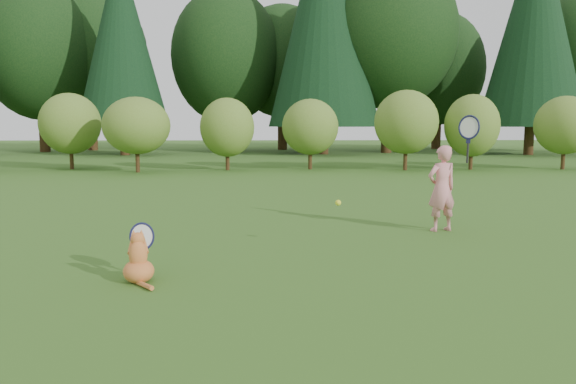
{
  "coord_description": "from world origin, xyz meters",
  "views": [
    {
      "loc": [
        -0.03,
        -7.0,
        1.65
      ],
      "look_at": [
        0.2,
        0.8,
        0.7
      ],
      "focal_mm": 35.0,
      "sensor_mm": 36.0,
      "label": 1
    }
  ],
  "objects": [
    {
      "name": "ground",
      "position": [
        0.0,
        0.0,
        0.0
      ],
      "size": [
        100.0,
        100.0,
        0.0
      ],
      "primitive_type": "plane",
      "color": "#2B5618",
      "rests_on": "ground"
    },
    {
      "name": "shrub_row",
      "position": [
        0.0,
        13.0,
        1.4
      ],
      "size": [
        28.0,
        3.0,
        2.8
      ],
      "primitive_type": null,
      "color": "#587524",
      "rests_on": "ground"
    },
    {
      "name": "woodland_backdrop",
      "position": [
        0.0,
        23.0,
        7.5
      ],
      "size": [
        48.0,
        10.0,
        15.0
      ],
      "primitive_type": null,
      "color": "black",
      "rests_on": "ground"
    },
    {
      "name": "child",
      "position": [
        2.6,
        1.48,
        0.69
      ],
      "size": [
        0.77,
        0.52,
        1.99
      ],
      "rotation": [
        0.0,
        0.0,
        3.46
      ],
      "color": "pink",
      "rests_on": "ground"
    },
    {
      "name": "cat",
      "position": [
        -1.43,
        -1.2,
        0.28
      ],
      "size": [
        0.47,
        0.81,
        0.73
      ],
      "rotation": [
        0.0,
        0.0,
        0.22
      ],
      "color": "#C25625",
      "rests_on": "ground"
    },
    {
      "name": "tennis_ball",
      "position": [
        0.84,
        0.26,
        0.62
      ],
      "size": [
        0.08,
        0.08,
        0.08
      ],
      "color": "yellow",
      "rests_on": "ground"
    }
  ]
}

